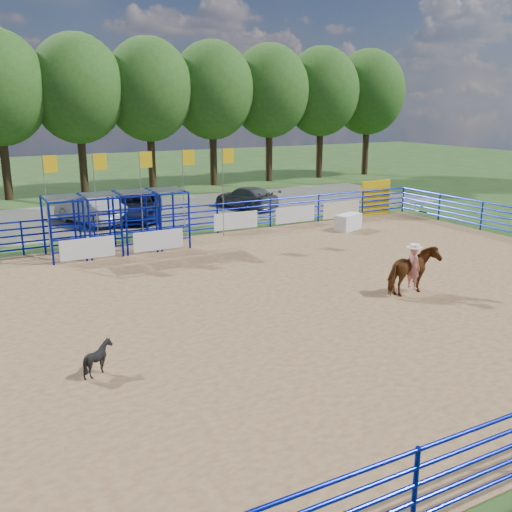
# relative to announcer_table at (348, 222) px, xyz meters

# --- Properties ---
(ground) EXTENTS (120.00, 120.00, 0.00)m
(ground) POSITION_rel_announcer_table_xyz_m (-9.14, -7.53, -0.42)
(ground) COLOR #315020
(ground) RESTS_ON ground
(arena_dirt) EXTENTS (30.00, 20.00, 0.02)m
(arena_dirt) POSITION_rel_announcer_table_xyz_m (-9.14, -7.53, -0.41)
(arena_dirt) COLOR #9B764D
(arena_dirt) RESTS_ON ground
(gravel_strip) EXTENTS (40.00, 10.00, 0.01)m
(gravel_strip) POSITION_rel_announcer_table_xyz_m (-9.14, 9.47, -0.42)
(gravel_strip) COLOR gray
(gravel_strip) RESTS_ON ground
(announcer_table) EXTENTS (1.67, 1.21, 0.81)m
(announcer_table) POSITION_rel_announcer_table_xyz_m (0.00, 0.00, 0.00)
(announcer_table) COLOR white
(announcer_table) RESTS_ON arena_dirt
(horse_and_rider) EXTENTS (1.98, 1.07, 2.45)m
(horse_and_rider) POSITION_rel_announcer_table_xyz_m (-4.33, -9.18, 0.49)
(horse_and_rider) COLOR brown
(horse_and_rider) RESTS_ON arena_dirt
(calf) EXTENTS (0.84, 0.78, 0.81)m
(calf) POSITION_rel_announcer_table_xyz_m (-14.96, -10.06, -0.00)
(calf) COLOR black
(calf) RESTS_ON arena_dirt
(car_b) EXTENTS (3.06, 5.11, 1.59)m
(car_b) POSITION_rel_announcer_table_xyz_m (-11.15, 7.84, 0.38)
(car_b) COLOR gray
(car_b) RESTS_ON gravel_strip
(car_c) EXTENTS (4.24, 5.86, 1.48)m
(car_c) POSITION_rel_announcer_table_xyz_m (-8.55, 7.78, 0.33)
(car_c) COLOR black
(car_c) RESTS_ON gravel_strip
(car_d) EXTENTS (2.90, 4.86, 1.32)m
(car_d) POSITION_rel_announcer_table_xyz_m (-1.69, 8.00, 0.25)
(car_d) COLOR #5F5E61
(car_d) RESTS_ON gravel_strip
(perimeter_fence) EXTENTS (30.10, 20.10, 1.50)m
(perimeter_fence) POSITION_rel_announcer_table_xyz_m (-9.14, -7.53, 0.33)
(perimeter_fence) COLOR #06128F
(perimeter_fence) RESTS_ON ground
(chute_assembly) EXTENTS (19.32, 2.41, 4.20)m
(chute_assembly) POSITION_rel_announcer_table_xyz_m (-11.04, 1.31, 0.84)
(chute_assembly) COLOR #06128F
(chute_assembly) RESTS_ON ground
(treeline) EXTENTS (56.40, 6.40, 11.24)m
(treeline) POSITION_rel_announcer_table_xyz_m (-9.14, 18.47, 7.11)
(treeline) COLOR #3F2B19
(treeline) RESTS_ON ground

